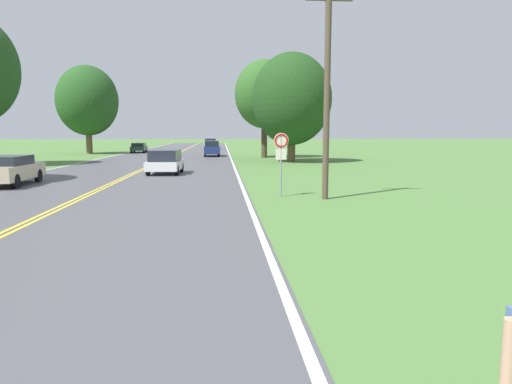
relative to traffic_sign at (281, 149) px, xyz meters
name	(u,v)px	position (x,y,z in m)	size (l,w,h in m)	color
traffic_sign	(281,149)	(0.00, 0.00, 0.00)	(0.60, 0.10, 2.58)	gray
utility_pole_midground	(327,90)	(1.64, -0.85, 2.26)	(1.80, 0.24, 8.12)	brown
tree_left_verge	(87,101)	(-18.85, 40.35, 4.59)	(7.46, 7.46, 10.85)	brown
tree_mid_treeline	(264,94)	(2.12, 29.63, 4.62)	(6.13, 6.13, 10.12)	#473828
tree_right_cluster	(292,99)	(3.84, 22.12, 3.59)	(7.01, 7.01, 9.58)	brown
car_champagne_sedan_approaching	(10,170)	(-12.82, 4.98, -1.17)	(1.89, 4.70, 1.47)	black
car_white_hatchback_mid_near	(165,161)	(-5.96, 10.90, -1.15)	(2.11, 3.84, 1.51)	black
car_dark_blue_suv_mid_far	(212,148)	(-3.46, 33.02, -1.03)	(1.90, 4.82, 1.72)	black
car_dark_green_hatchback_receding	(139,147)	(-13.26, 43.25, -1.24)	(1.86, 3.64, 1.28)	black
car_silver_suv_distant	(211,144)	(-4.07, 55.06, -1.03)	(1.96, 4.55, 1.71)	black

